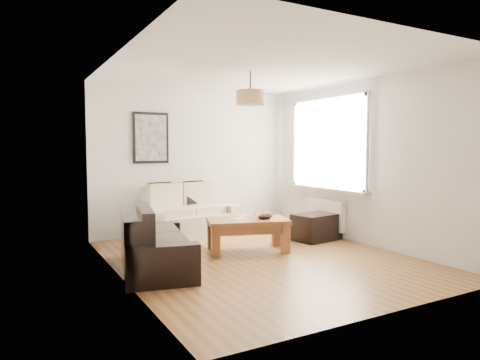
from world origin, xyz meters
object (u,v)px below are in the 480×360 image
loveseat_cream (186,213)px  coffee_table (248,235)px  sofa_leather (156,241)px  ottoman (316,227)px

loveseat_cream → coffee_table: (0.46, -1.30, -0.19)m
loveseat_cream → coffee_table: loveseat_cream is taller
sofa_leather → coffee_table: 1.53m
loveseat_cream → sofa_leather: loveseat_cream is taller
loveseat_cream → sofa_leather: (-1.03, -1.59, -0.07)m
loveseat_cream → ottoman: size_ratio=2.27×
coffee_table → loveseat_cream: bearing=109.6°
sofa_leather → ottoman: 2.91m
coffee_table → ottoman: (1.39, 0.12, -0.02)m
loveseat_cream → ottoman: loveseat_cream is taller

